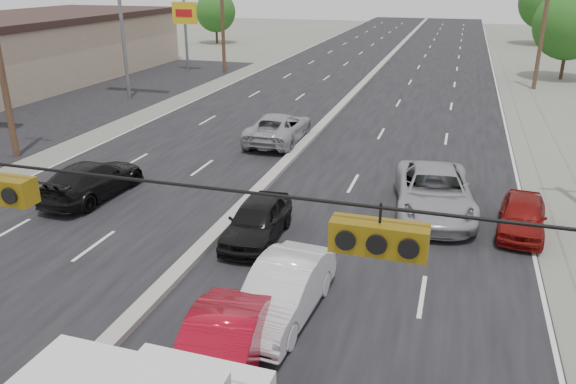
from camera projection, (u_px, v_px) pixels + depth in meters
name	position (u px, v px, depth m)	size (l,w,h in m)	color
road_surface	(342.00, 106.00, 36.47)	(20.00, 160.00, 0.02)	black
center_median	(342.00, 105.00, 36.43)	(0.50, 160.00, 0.20)	gray
parking_lot	(71.00, 106.00, 36.64)	(10.00, 42.00, 0.02)	black
utility_pole_left_c	(222.00, 11.00, 46.92)	(1.60, 0.30, 10.00)	#422D1E
utility_pole_right_c	(545.00, 18.00, 40.12)	(1.60, 0.30, 10.00)	#422D1E
pole_sign_far	(185.00, 19.00, 48.12)	(2.20, 0.25, 6.00)	slate
tree_left_far	(216.00, 12.00, 67.82)	(4.80, 4.80, 6.12)	#382619
tree_right_mid	(570.00, 24.00, 44.17)	(5.60, 5.60, 7.14)	#382619
tree_right_far	(547.00, 2.00, 65.94)	(6.40, 6.40, 8.16)	#382619
red_sedan	(219.00, 357.00, 11.56)	(1.51, 4.34, 1.43)	maroon
queue_car_a	(257.00, 221.00, 17.99)	(1.58, 3.94, 1.34)	black
queue_car_b	(283.00, 291.00, 13.94)	(1.50, 4.29, 1.41)	silver
queue_car_c	(434.00, 192.00, 19.99)	(2.63, 5.71, 1.59)	#97999E
queue_car_e	(522.00, 216.00, 18.51)	(1.46, 3.62, 1.23)	maroon
oncoming_near	(92.00, 180.00, 21.47)	(1.96, 4.81, 1.40)	black
oncoming_far	(279.00, 128.00, 28.48)	(2.46, 5.34, 1.48)	#94969B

